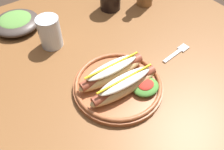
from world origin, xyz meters
TOP-DOWN VIEW (x-y plane):
  - dining_table at (0.00, 0.00)m, footprint 1.12×1.05m
  - hot_dog_plate at (-0.06, -0.11)m, footprint 0.26×0.26m
  - fork at (0.19, -0.10)m, footprint 0.12×0.03m
  - water_cup at (-0.13, 0.18)m, footprint 0.07×0.07m
  - side_bowl at (-0.19, 0.34)m, footprint 0.17×0.17m

SIDE VIEW (x-z plane):
  - dining_table at x=0.00m, z-range 0.27..1.01m
  - fork at x=0.19m, z-range 0.74..0.74m
  - side_bowl at x=-0.19m, z-range 0.74..0.79m
  - hot_dog_plate at x=-0.06m, z-range 0.73..0.80m
  - water_cup at x=-0.13m, z-range 0.74..0.85m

